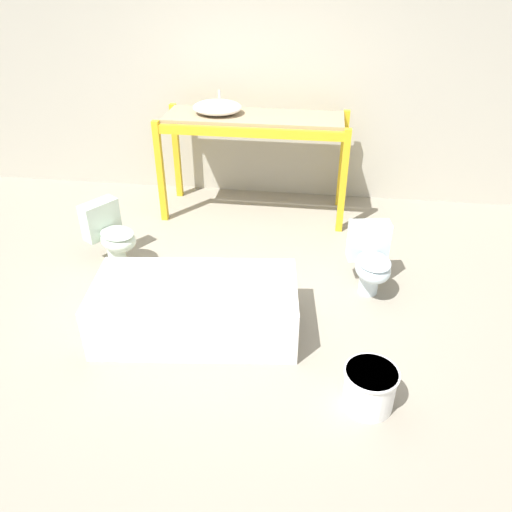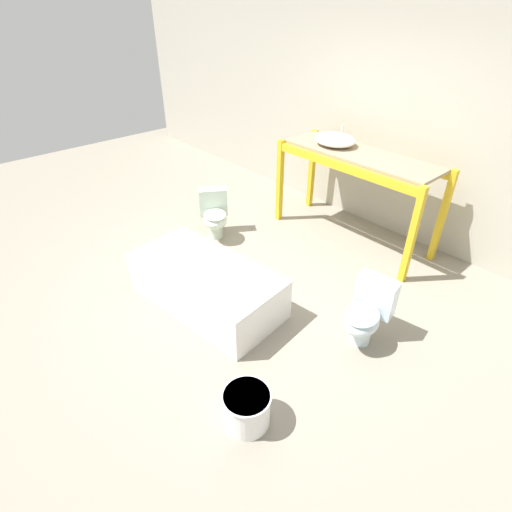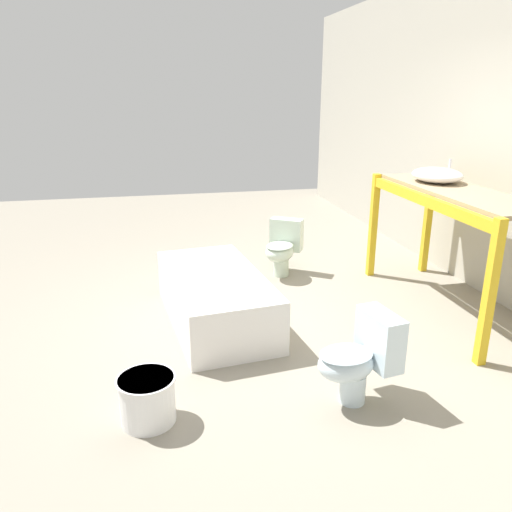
{
  "view_description": "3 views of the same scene",
  "coord_description": "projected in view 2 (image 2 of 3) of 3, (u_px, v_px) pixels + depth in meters",
  "views": [
    {
      "loc": [
        0.75,
        -3.57,
        2.65
      ],
      "look_at": [
        0.3,
        -0.24,
        0.56
      ],
      "focal_mm": 35.0,
      "sensor_mm": 36.0,
      "label": 1
    },
    {
      "loc": [
        2.58,
        -2.31,
        2.7
      ],
      "look_at": [
        0.28,
        -0.23,
        0.64
      ],
      "focal_mm": 28.0,
      "sensor_mm": 36.0,
      "label": 2
    },
    {
      "loc": [
        3.9,
        -1.04,
        1.96
      ],
      "look_at": [
        0.15,
        -0.23,
        0.69
      ],
      "focal_mm": 35.0,
      "sensor_mm": 36.0,
      "label": 3
    }
  ],
  "objects": [
    {
      "name": "ground_plane",
      "position": [
        255.0,
        287.0,
        4.38
      ],
      "size": [
        12.0,
        12.0,
        0.0
      ],
      "primitive_type": "plane",
      "color": "gray"
    },
    {
      "name": "warehouse_wall_rear",
      "position": [
        395.0,
        103.0,
        4.74
      ],
      "size": [
        10.8,
        0.08,
        3.2
      ],
      "color": "#B2AD9E",
      "rests_on": "ground_plane"
    },
    {
      "name": "shelving_rack",
      "position": [
        358.0,
        168.0,
        4.74
      ],
      "size": [
        2.03,
        0.72,
        1.13
      ],
      "color": "gold",
      "rests_on": "ground_plane"
    },
    {
      "name": "sink_basin",
      "position": [
        335.0,
        140.0,
        4.85
      ],
      "size": [
        0.52,
        0.45,
        0.22
      ],
      "color": "white",
      "rests_on": "shelving_rack"
    },
    {
      "name": "bathtub_main",
      "position": [
        206.0,
        282.0,
        4.02
      ],
      "size": [
        1.65,
        0.95,
        0.45
      ],
      "rotation": [
        0.0,
        0.0,
        0.12
      ],
      "color": "white",
      "rests_on": "ground_plane"
    },
    {
      "name": "toilet_near",
      "position": [
        367.0,
        312.0,
        3.54
      ],
      "size": [
        0.41,
        0.56,
        0.61
      ],
      "rotation": [
        0.0,
        0.0,
        0.16
      ],
      "color": "silver",
      "rests_on": "ground_plane"
    },
    {
      "name": "toilet_far",
      "position": [
        214.0,
        214.0,
        5.12
      ],
      "size": [
        0.61,
        0.55,
        0.61
      ],
      "rotation": [
        0.0,
        0.0,
        1.0
      ],
      "color": "silver",
      "rests_on": "ground_plane"
    },
    {
      "name": "bucket_white",
      "position": [
        247.0,
        408.0,
        2.92
      ],
      "size": [
        0.36,
        0.36,
        0.3
      ],
      "color": "white",
      "rests_on": "ground_plane"
    }
  ]
}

